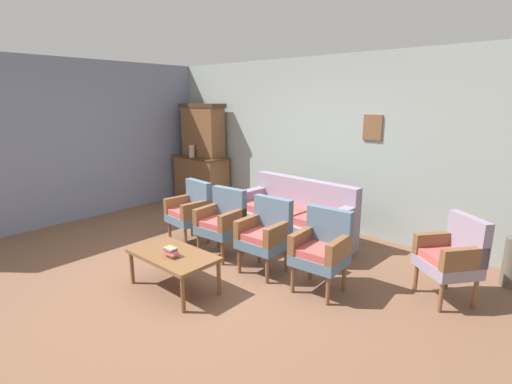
# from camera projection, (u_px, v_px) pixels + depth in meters

# --- Properties ---
(ground_plane) EXTENTS (7.68, 7.68, 0.00)m
(ground_plane) POSITION_uv_depth(u_px,v_px,m) (198.00, 275.00, 4.52)
(ground_plane) COLOR brown
(wall_back_with_decor) EXTENTS (6.40, 0.09, 2.70)m
(wall_back_with_decor) POSITION_uv_depth(u_px,v_px,m) (320.00, 143.00, 6.11)
(wall_back_with_decor) COLOR #939E99
(wall_back_with_decor) RESTS_ON ground
(wall_left_side) EXTENTS (0.06, 5.20, 2.70)m
(wall_left_side) POSITION_uv_depth(u_px,v_px,m) (67.00, 142.00, 6.26)
(wall_left_side) COLOR slate
(wall_left_side) RESTS_ON ground
(side_cabinet) EXTENTS (1.16, 0.55, 0.93)m
(side_cabinet) POSITION_uv_depth(u_px,v_px,m) (201.00, 179.00, 7.66)
(side_cabinet) COLOR brown
(side_cabinet) RESTS_ON ground
(cabinet_upper_hutch) EXTENTS (0.99, 0.38, 1.03)m
(cabinet_upper_hutch) POSITION_uv_depth(u_px,v_px,m) (203.00, 130.00, 7.48)
(cabinet_upper_hutch) COLOR brown
(cabinet_upper_hutch) RESTS_ON side_cabinet
(vase_on_cabinet) EXTENTS (0.12, 0.12, 0.24)m
(vase_on_cabinet) POSITION_uv_depth(u_px,v_px,m) (192.00, 151.00, 7.42)
(vase_on_cabinet) COLOR tan
(vase_on_cabinet) RESTS_ON side_cabinet
(floral_couch) EXTENTS (1.82, 0.90, 0.90)m
(floral_couch) POSITION_uv_depth(u_px,v_px,m) (293.00, 220.00, 5.51)
(floral_couch) COLOR gray
(floral_couch) RESTS_ON ground
(armchair_near_couch_end) EXTENTS (0.56, 0.54, 0.90)m
(armchair_near_couch_end) POSITION_uv_depth(u_px,v_px,m) (191.00, 209.00, 5.45)
(armchair_near_couch_end) COLOR slate
(armchair_near_couch_end) RESTS_ON ground
(armchair_by_doorway) EXTENTS (0.56, 0.53, 0.90)m
(armchair_by_doorway) POSITION_uv_depth(u_px,v_px,m) (222.00, 220.00, 4.99)
(armchair_by_doorway) COLOR slate
(armchair_by_doorway) RESTS_ON ground
(armchair_near_cabinet) EXTENTS (0.54, 0.51, 0.90)m
(armchair_near_cabinet) POSITION_uv_depth(u_px,v_px,m) (265.00, 232.00, 4.51)
(armchair_near_cabinet) COLOR slate
(armchair_near_cabinet) RESTS_ON ground
(armchair_row_middle) EXTENTS (0.55, 0.52, 0.90)m
(armchair_row_middle) POSITION_uv_depth(u_px,v_px,m) (322.00, 247.00, 4.06)
(armchair_row_middle) COLOR slate
(armchair_row_middle) RESTS_ON ground
(wingback_chair_by_fireplace) EXTENTS (0.71, 0.71, 0.90)m
(wingback_chair_by_fireplace) POSITION_uv_depth(u_px,v_px,m) (452.00, 255.00, 3.87)
(wingback_chair_by_fireplace) COLOR gray
(wingback_chair_by_fireplace) RESTS_ON ground
(coffee_table) EXTENTS (1.00, 0.56, 0.42)m
(coffee_table) POSITION_uv_depth(u_px,v_px,m) (173.00, 257.00, 4.11)
(coffee_table) COLOR brown
(coffee_table) RESTS_ON ground
(book_stack_on_table) EXTENTS (0.17, 0.10, 0.10)m
(book_stack_on_table) POSITION_uv_depth(u_px,v_px,m) (171.00, 252.00, 4.01)
(book_stack_on_table) COLOR #A28097
(book_stack_on_table) RESTS_ON coffee_table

